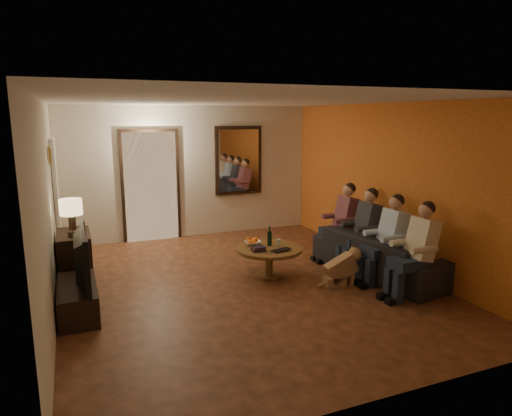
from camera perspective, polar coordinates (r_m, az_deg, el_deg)
name	(u,v)px	position (r m, az deg, el deg)	size (l,w,h in m)	color
floor	(245,284)	(6.70, -1.42, -9.51)	(5.00, 6.00, 0.01)	#3B2210
ceiling	(244,100)	(6.26, -1.54, 13.32)	(5.00, 6.00, 0.01)	white
back_wall	(191,172)	(9.19, -8.16, 4.47)	(5.00, 0.02, 2.60)	beige
front_wall	(378,256)	(3.77, 15.02, -5.78)	(5.00, 0.02, 2.60)	beige
left_wall	(48,210)	(5.96, -24.57, -0.18)	(0.02, 6.00, 2.60)	beige
right_wall	(390,186)	(7.59, 16.46, 2.68)	(0.02, 6.00, 2.60)	beige
orange_accent	(390,186)	(7.59, 16.40, 2.67)	(0.01, 6.00, 2.60)	#BB4E20
kitchen_doorway	(151,187)	(9.04, -13.01, 2.58)	(1.00, 0.06, 2.10)	#FFE0A5
door_trim	(151,187)	(9.03, -13.00, 2.57)	(1.12, 0.04, 2.22)	black
fridge_glimpse	(164,194)	(9.11, -11.42, 1.76)	(0.45, 0.03, 1.70)	silver
mirror_frame	(238,160)	(9.42, -2.20, 5.96)	(1.00, 0.05, 1.40)	black
mirror_glass	(239,161)	(9.39, -2.14, 5.95)	(0.86, 0.02, 1.26)	white
white_door	(57,200)	(8.27, -23.62, 0.90)	(0.06, 0.85, 2.04)	white
framed_art	(50,155)	(7.18, -24.36, 6.08)	(0.03, 0.28, 0.24)	#B28C33
art_canvas	(51,155)	(7.17, -24.24, 6.09)	(0.01, 0.22, 0.18)	brown
dresser	(75,258)	(7.11, -21.69, -5.87)	(0.45, 0.85, 0.75)	black
table_lamp	(72,218)	(6.74, -22.06, -1.13)	(0.30, 0.30, 0.54)	beige
flower_vase	(72,215)	(7.18, -22.06, -0.81)	(0.14, 0.14, 0.44)	#B21313
tv_stand	(78,299)	(6.11, -21.37, -10.56)	(0.45, 1.13, 0.38)	black
tv	(75,258)	(5.94, -21.74, -5.84)	(0.15, 1.17, 0.68)	black
sofa	(380,254)	(7.23, 15.25, -5.62)	(0.86, 2.21, 0.64)	black
person_a	(417,254)	(6.43, 19.53, -5.43)	(0.60, 0.40, 1.20)	tan
person_b	(388,242)	(6.87, 16.22, -4.16)	(0.60, 0.40, 1.20)	tan
person_c	(364,233)	(7.33, 13.32, -3.04)	(0.60, 0.40, 1.20)	tan
person_d	(343,225)	(7.81, 10.78, -2.05)	(0.60, 0.40, 1.20)	tan
dog	(341,267)	(6.68, 10.58, -7.21)	(0.56, 0.24, 0.56)	#AC794F
coffee_table	(269,262)	(6.95, 1.65, -6.75)	(1.00, 1.00, 0.45)	brown
bowl	(253,243)	(7.01, -0.42, -4.41)	(0.26, 0.26, 0.06)	white
oranges	(253,239)	(6.99, -0.42, -3.87)	(0.20, 0.20, 0.08)	orange
wine_bottle	(270,236)	(6.95, 1.71, -3.48)	(0.07, 0.07, 0.31)	black
wine_glass	(279,242)	(6.99, 2.84, -4.31)	(0.06, 0.06, 0.10)	silver
book_stack	(258,249)	(6.71, 0.28, -5.11)	(0.20, 0.15, 0.07)	black
laptop	(283,251)	(6.68, 3.42, -5.39)	(0.33, 0.21, 0.03)	black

